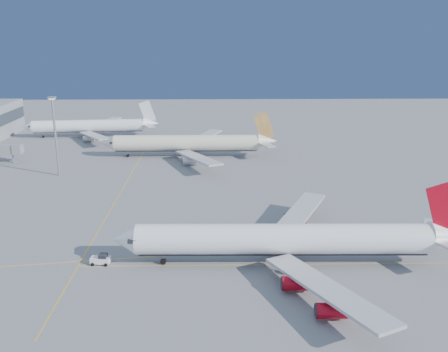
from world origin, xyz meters
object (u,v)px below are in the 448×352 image
airliner_virgin (291,240)px  airliner_third (92,126)px  pushback_tug (101,259)px  airliner_etihad (190,143)px  light_mast (55,130)px

airliner_virgin → airliner_third: size_ratio=1.19×
airliner_virgin → pushback_tug: (-39.64, 0.75, -4.43)m
airliner_virgin → pushback_tug: size_ratio=17.62×
airliner_etihad → light_mast: bearing=-149.5°
airliner_third → airliner_virgin: bearing=-66.6°
airliner_third → light_mast: bearing=-91.8°
airliner_virgin → light_mast: bearing=135.9°
pushback_tug → light_mast: (-28.76, 67.66, 14.63)m
airliner_third → pushback_tug: bearing=-81.3°
airliner_etihad → airliner_third: bearing=140.5°
light_mast → airliner_virgin: bearing=-45.0°
airliner_third → pushback_tug: airliner_third is taller
airliner_etihad → pushback_tug: bearing=-98.6°
airliner_etihad → light_mast: (-43.40, -25.17, 10.28)m
pushback_tug → airliner_virgin: bearing=3.9°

